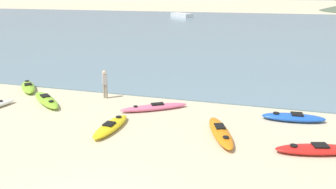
# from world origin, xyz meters

# --- Properties ---
(bay_water) EXTENTS (160.00, 70.00, 0.06)m
(bay_water) POSITION_xyz_m (0.00, 45.40, 0.03)
(bay_water) COLOR slate
(bay_water) RESTS_ON ground_plane
(kayak_on_sand_0) EXTENTS (2.87, 2.47, 0.39)m
(kayak_on_sand_0) POSITION_xyz_m (-6.49, 8.05, 0.18)
(kayak_on_sand_0) COLOR #8CCC2D
(kayak_on_sand_0) RESTS_ON ground_plane
(kayak_on_sand_1) EXTENTS (3.09, 2.23, 0.32)m
(kayak_on_sand_1) POSITION_xyz_m (-0.88, 8.62, 0.14)
(kayak_on_sand_1) COLOR #E5668C
(kayak_on_sand_1) RESTS_ON ground_plane
(kayak_on_sand_2) EXTENTS (2.77, 1.04, 0.36)m
(kayak_on_sand_2) POSITION_xyz_m (5.47, 9.01, 0.16)
(kayak_on_sand_2) COLOR blue
(kayak_on_sand_2) RESTS_ON ground_plane
(kayak_on_sand_3) EXTENTS (1.68, 3.08, 0.39)m
(kayak_on_sand_3) POSITION_xyz_m (2.57, 6.52, 0.17)
(kayak_on_sand_3) COLOR orange
(kayak_on_sand_3) RESTS_ON ground_plane
(kayak_on_sand_6) EXTENTS (2.95, 1.47, 0.34)m
(kayak_on_sand_6) POSITION_xyz_m (6.00, 6.02, 0.15)
(kayak_on_sand_6) COLOR red
(kayak_on_sand_6) RESTS_ON ground_plane
(kayak_on_sand_7) EXTENTS (0.85, 2.65, 0.34)m
(kayak_on_sand_7) POSITION_xyz_m (-1.89, 5.92, 0.15)
(kayak_on_sand_7) COLOR yellow
(kayak_on_sand_7) RESTS_ON ground_plane
(kayak_on_sand_8) EXTENTS (2.28, 2.41, 0.41)m
(kayak_on_sand_8) POSITION_xyz_m (-8.93, 9.78, 0.18)
(kayak_on_sand_8) COLOR #8CCC2D
(kayak_on_sand_8) RESTS_ON ground_plane
(person_near_waterline) EXTENTS (0.31, 0.27, 1.53)m
(person_near_waterline) POSITION_xyz_m (-3.95, 9.63, 0.87)
(person_near_waterline) COLOR gray
(person_near_waterline) RESTS_ON ground_plane
(moored_boat_2) EXTENTS (5.56, 5.31, 0.75)m
(moored_boat_2) POSITION_xyz_m (-12.93, 64.12, 0.44)
(moored_boat_2) COLOR white
(moored_boat_2) RESTS_ON bay_water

